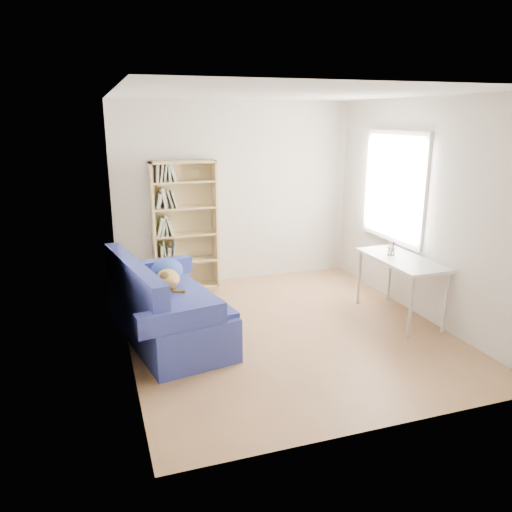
{
  "coord_description": "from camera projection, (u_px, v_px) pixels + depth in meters",
  "views": [
    {
      "loc": [
        -2.0,
        -4.94,
        2.38
      ],
      "look_at": [
        -0.28,
        0.23,
        0.85
      ],
      "focal_mm": 35.0,
      "sensor_mm": 36.0,
      "label": 1
    }
  ],
  "objects": [
    {
      "name": "room_shell",
      "position": [
        295.0,
        188.0,
        5.38
      ],
      "size": [
        3.54,
        4.04,
        2.62
      ],
      "color": "silver",
      "rests_on": "ground"
    },
    {
      "name": "desk",
      "position": [
        401.0,
        264.0,
        5.95
      ],
      "size": [
        0.56,
        1.22,
        0.75
      ],
      "color": "silver",
      "rests_on": "ground"
    },
    {
      "name": "pen_cup",
      "position": [
        391.0,
        250.0,
        6.06
      ],
      "size": [
        0.09,
        0.09,
        0.18
      ],
      "color": "white",
      "rests_on": "desk"
    },
    {
      "name": "ground",
      "position": [
        285.0,
        330.0,
        5.76
      ],
      "size": [
        4.0,
        4.0,
        0.0
      ],
      "primitive_type": "plane",
      "color": "#8E6340",
      "rests_on": "ground"
    },
    {
      "name": "bookshelf",
      "position": [
        185.0,
        231.0,
        6.98
      ],
      "size": [
        0.9,
        0.28,
        1.8
      ],
      "color": "tan",
      "rests_on": "ground"
    },
    {
      "name": "sofa",
      "position": [
        165.0,
        307.0,
        5.49
      ],
      "size": [
        1.2,
        2.0,
        0.91
      ],
      "rotation": [
        0.0,
        0.0,
        0.19
      ],
      "color": "navy",
      "rests_on": "ground"
    }
  ]
}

